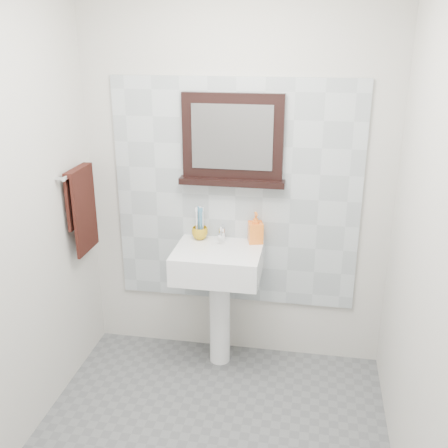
# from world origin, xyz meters

# --- Properties ---
(back_wall) EXTENTS (2.00, 0.01, 2.50)m
(back_wall) POSITION_xyz_m (0.00, 1.10, 1.25)
(back_wall) COLOR beige
(back_wall) RESTS_ON ground
(front_wall) EXTENTS (2.00, 0.01, 2.50)m
(front_wall) POSITION_xyz_m (0.00, -1.10, 1.25)
(front_wall) COLOR beige
(front_wall) RESTS_ON ground
(right_wall) EXTENTS (0.01, 2.20, 2.50)m
(right_wall) POSITION_xyz_m (1.00, 0.00, 1.25)
(right_wall) COLOR beige
(right_wall) RESTS_ON ground
(splashback) EXTENTS (1.60, 0.02, 1.50)m
(splashback) POSITION_xyz_m (0.00, 1.09, 1.15)
(splashback) COLOR #ACB5BA
(splashback) RESTS_ON back_wall
(pedestal_sink) EXTENTS (0.55, 0.44, 0.96)m
(pedestal_sink) POSITION_xyz_m (-0.08, 0.87, 0.68)
(pedestal_sink) COLOR white
(pedestal_sink) RESTS_ON ground
(toothbrush_cup) EXTENTS (0.13, 0.13, 0.08)m
(toothbrush_cup) POSITION_xyz_m (-0.23, 1.01, 0.90)
(toothbrush_cup) COLOR #BE9216
(toothbrush_cup) RESTS_ON pedestal_sink
(toothbrushes) EXTENTS (0.05, 0.04, 0.21)m
(toothbrushes) POSITION_xyz_m (-0.22, 1.01, 0.98)
(toothbrushes) COLOR white
(toothbrushes) RESTS_ON toothbrush_cup
(soap_dispenser) EXTENTS (0.11, 0.12, 0.20)m
(soap_dispenser) POSITION_xyz_m (0.14, 1.02, 0.96)
(soap_dispenser) COLOR #FF521E
(soap_dispenser) RESTS_ON pedestal_sink
(framed_mirror) EXTENTS (0.67, 0.11, 0.57)m
(framed_mirror) POSITION_xyz_m (-0.02, 1.06, 1.51)
(framed_mirror) COLOR black
(framed_mirror) RESTS_ON back_wall
(towel_bar) EXTENTS (0.07, 0.40, 0.03)m
(towel_bar) POSITION_xyz_m (-0.95, 0.81, 1.34)
(towel_bar) COLOR silver
(towel_bar) RESTS_ON left_wall
(hand_towel) EXTENTS (0.06, 0.30, 0.55)m
(hand_towel) POSITION_xyz_m (-0.94, 0.81, 1.13)
(hand_towel) COLOR black
(hand_towel) RESTS_ON towel_bar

